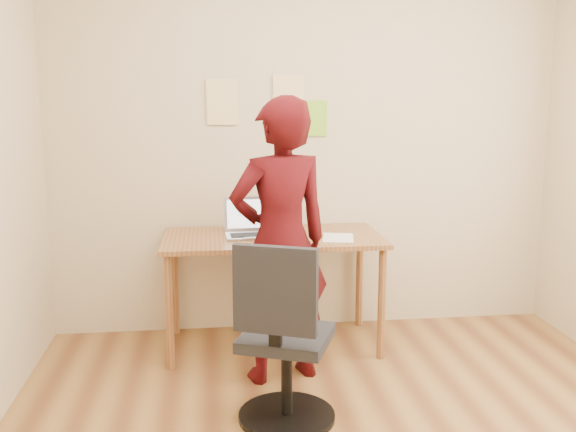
{
  "coord_description": "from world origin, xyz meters",
  "views": [
    {
      "loc": [
        -0.66,
        -2.63,
        1.63
      ],
      "look_at": [
        -0.23,
        0.95,
        0.95
      ],
      "focal_mm": 40.0,
      "sensor_mm": 36.0,
      "label": 1
    }
  ],
  "objects": [
    {
      "name": "wall_note_left",
      "position": [
        -0.57,
        1.74,
        1.58
      ],
      "size": [
        0.21,
        0.0,
        0.3
      ],
      "primitive_type": "cube",
      "color": "#F2D490",
      "rests_on": "room"
    },
    {
      "name": "laptop",
      "position": [
        -0.41,
        1.42,
        0.79
      ],
      "size": [
        0.34,
        0.31,
        0.24
      ],
      "rotation": [
        0.0,
        0.0,
        0.05
      ],
      "color": "#B6B6BD",
      "rests_on": "desk"
    },
    {
      "name": "paper_sheet",
      "position": [
        0.14,
        1.28,
        0.74
      ],
      "size": [
        0.24,
        0.3,
        0.0
      ],
      "primitive_type": "cube",
      "rotation": [
        0.0,
        0.0,
        -0.2
      ],
      "color": "white",
      "rests_on": "desk"
    },
    {
      "name": "wall_note_mid",
      "position": [
        -0.13,
        1.74,
        1.62
      ],
      "size": [
        0.21,
        0.0,
        0.3
      ],
      "primitive_type": "cube",
      "color": "#F2D490",
      "rests_on": "room"
    },
    {
      "name": "room",
      "position": [
        0.0,
        0.0,
        1.35
      ],
      "size": [
        3.58,
        3.58,
        2.78
      ],
      "color": "brown",
      "rests_on": "ground"
    },
    {
      "name": "person",
      "position": [
        -0.28,
        0.89,
        0.82
      ],
      "size": [
        0.68,
        0.54,
        1.63
      ],
      "primitive_type": "imported",
      "rotation": [
        0.0,
        0.0,
        3.42
      ],
      "color": "#3C080B",
      "rests_on": "ground"
    },
    {
      "name": "office_chair",
      "position": [
        -0.32,
        0.33,
        0.41
      ],
      "size": [
        0.55,
        0.56,
        0.95
      ],
      "rotation": [
        0.0,
        0.0,
        -0.39
      ],
      "color": "black",
      "rests_on": "ground"
    },
    {
      "name": "desk",
      "position": [
        -0.27,
        1.38,
        0.65
      ],
      "size": [
        1.4,
        0.7,
        0.74
      ],
      "color": "#996235",
      "rests_on": "ground"
    },
    {
      "name": "phone",
      "position": [
        -0.1,
        1.2,
        0.74
      ],
      "size": [
        0.07,
        0.11,
        0.01
      ],
      "rotation": [
        0.0,
        0.0,
        0.11
      ],
      "color": "black",
      "rests_on": "desk"
    },
    {
      "name": "wall_note_right",
      "position": [
        0.05,
        1.74,
        1.47
      ],
      "size": [
        0.18,
        0.0,
        0.24
      ],
      "primitive_type": "cube",
      "color": "#88CE2E",
      "rests_on": "room"
    }
  ]
}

